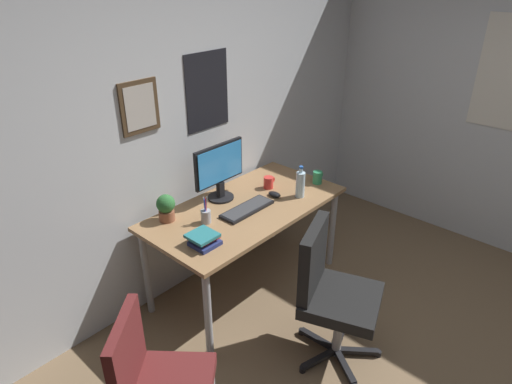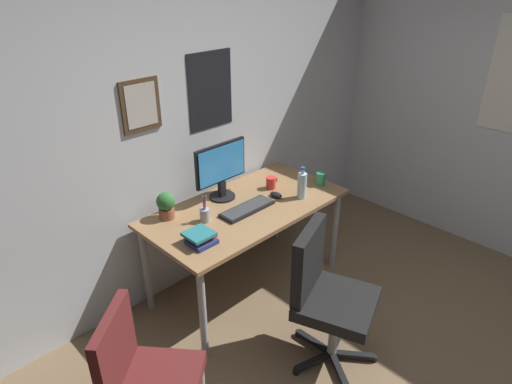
% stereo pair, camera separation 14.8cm
% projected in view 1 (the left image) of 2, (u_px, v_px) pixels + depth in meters
% --- Properties ---
extents(wall_back, '(4.40, 0.10, 2.60)m').
position_uv_depth(wall_back, '(182.00, 125.00, 3.20)').
color(wall_back, silver).
rests_on(wall_back, ground_plane).
extents(desk, '(1.52, 0.77, 0.74)m').
position_uv_depth(desk, '(246.00, 215.00, 3.32)').
color(desk, '#936D47').
rests_on(desk, ground_plane).
extents(office_chair, '(0.59, 0.60, 0.95)m').
position_uv_depth(office_chair, '(330.00, 289.00, 2.77)').
color(office_chair, black).
rests_on(office_chair, ground_plane).
extents(side_chair, '(0.59, 0.59, 0.88)m').
position_uv_depth(side_chair, '(155.00, 380.00, 2.19)').
color(side_chair, '#591E1E').
rests_on(side_chair, ground_plane).
extents(monitor, '(0.46, 0.20, 0.43)m').
position_uv_depth(monitor, '(219.00, 169.00, 3.29)').
color(monitor, black).
rests_on(monitor, desk).
extents(keyboard, '(0.43, 0.15, 0.03)m').
position_uv_depth(keyboard, '(247.00, 209.00, 3.22)').
color(keyboard, black).
rests_on(keyboard, desk).
extents(computer_mouse, '(0.06, 0.11, 0.04)m').
position_uv_depth(computer_mouse, '(275.00, 194.00, 3.41)').
color(computer_mouse, black).
rests_on(computer_mouse, desk).
extents(water_bottle, '(0.07, 0.07, 0.25)m').
position_uv_depth(water_bottle, '(300.00, 184.00, 3.37)').
color(water_bottle, silver).
rests_on(water_bottle, desk).
extents(coffee_mug_near, '(0.11, 0.07, 0.10)m').
position_uv_depth(coffee_mug_near, '(318.00, 177.00, 3.60)').
color(coffee_mug_near, '#2D8C59').
rests_on(coffee_mug_near, desk).
extents(coffee_mug_far, '(0.12, 0.08, 0.09)m').
position_uv_depth(coffee_mug_far, '(269.00, 182.00, 3.53)').
color(coffee_mug_far, red).
rests_on(coffee_mug_far, desk).
extents(potted_plant, '(0.13, 0.13, 0.19)m').
position_uv_depth(potted_plant, '(166.00, 207.00, 3.05)').
color(potted_plant, brown).
rests_on(potted_plant, desk).
extents(pen_cup, '(0.07, 0.07, 0.20)m').
position_uv_depth(pen_cup, '(206.00, 216.00, 3.05)').
color(pen_cup, '#9EA0A5').
rests_on(pen_cup, desk).
extents(book_stack_left, '(0.19, 0.18, 0.08)m').
position_uv_depth(book_stack_left, '(204.00, 239.00, 2.82)').
color(book_stack_left, navy).
rests_on(book_stack_left, desk).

